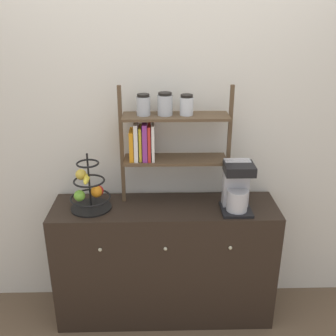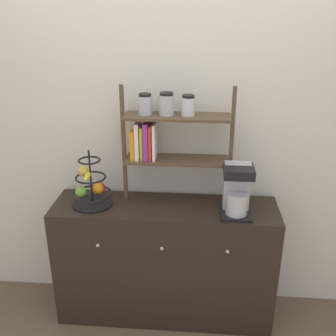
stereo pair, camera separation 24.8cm
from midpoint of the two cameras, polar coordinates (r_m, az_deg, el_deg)
ground_plane at (r=2.95m, az=1.80°, el=-22.60°), size 12.00×12.00×0.00m
wall_back at (r=2.66m, az=2.66°, el=5.12°), size 7.00×0.05×2.60m
sideboard at (r=2.83m, az=2.13°, el=-13.43°), size 1.49×0.42×0.87m
coffee_maker at (r=2.50m, az=12.80°, el=-3.22°), size 0.19×0.21×0.33m
fruit_stand at (r=2.59m, az=-8.42°, el=-2.83°), size 0.26×0.26×0.38m
shelf_hutch at (r=2.49m, az=2.13°, el=5.13°), size 0.71×0.20×0.78m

